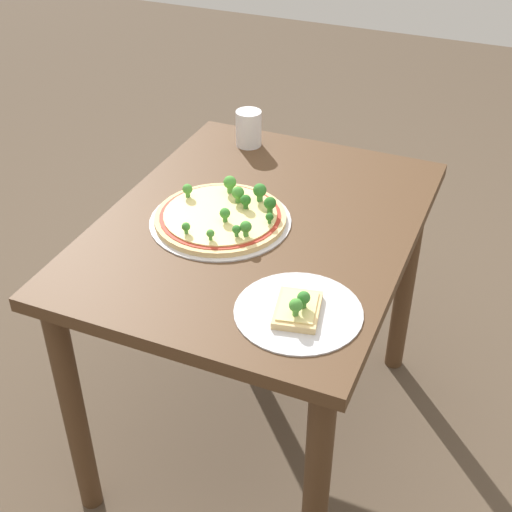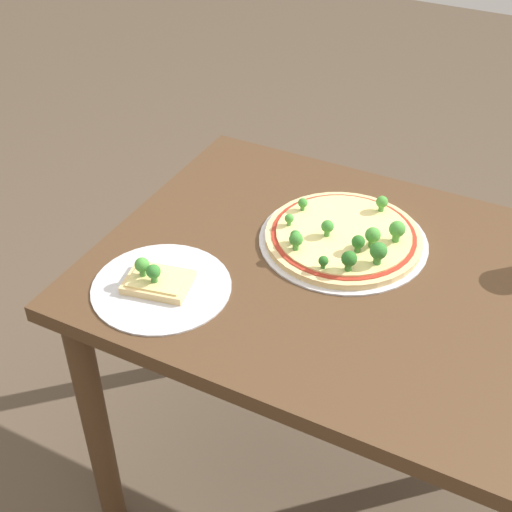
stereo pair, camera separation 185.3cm
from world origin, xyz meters
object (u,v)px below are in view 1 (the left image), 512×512
Objects in this scene: dining_table at (259,261)px; pizza_tray_slice at (298,310)px; pizza_tray_whole at (222,216)px; drinking_cup at (249,128)px.

dining_table is 3.61× the size of pizza_tray_slice.
drinking_cup is (0.43, 0.11, 0.04)m from pizza_tray_whole.
dining_table is 0.17m from pizza_tray_whole.
dining_table is at bearing -70.10° from pizza_tray_whole.
dining_table is 0.40m from pizza_tray_slice.
pizza_tray_slice is 2.55× the size of drinking_cup.
drinking_cup reaches higher than pizza_tray_slice.
pizza_tray_whole reaches higher than pizza_tray_slice.
drinking_cup is (0.40, 0.20, 0.18)m from dining_table.
pizza_tray_whole is 0.44m from drinking_cup.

